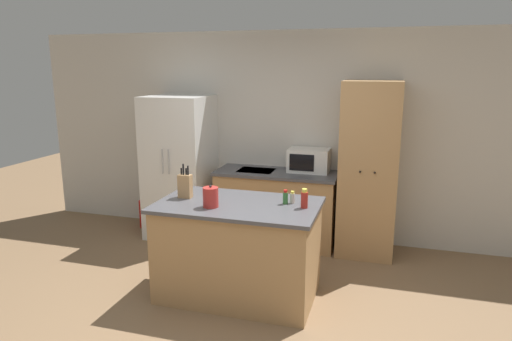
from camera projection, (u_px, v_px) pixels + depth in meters
ground_plane at (240, 329)px, 3.85m from camera, size 14.00×14.00×0.00m
wall_back at (298, 137)px, 5.74m from camera, size 7.20×0.06×2.60m
refrigerator at (180, 167)px, 5.86m from camera, size 0.77×0.76×1.81m
back_counter at (276, 207)px, 5.68m from camera, size 1.50×0.63×0.91m
pantry_cabinet at (369, 170)px, 5.24m from camera, size 0.65×0.64×2.01m
kitchen_island at (238, 250)px, 4.33m from camera, size 1.51×0.90×0.93m
microwave at (309, 160)px, 5.55m from camera, size 0.49×0.33×0.28m
knife_block at (185, 186)px, 4.39m from camera, size 0.13×0.08×0.33m
spice_bottle_tall_dark at (285, 197)px, 4.20m from camera, size 0.05×0.05×0.13m
spice_bottle_short_red at (292, 198)px, 4.22m from camera, size 0.04×0.04×0.12m
spice_bottle_amber_oil at (304, 199)px, 4.07m from camera, size 0.06×0.06×0.18m
kettle at (211, 197)px, 4.10m from camera, size 0.14×0.14×0.21m
fire_extinguisher at (144, 213)px, 6.26m from camera, size 0.14×0.14×0.45m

